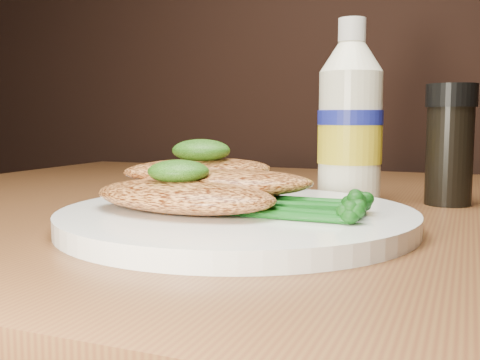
% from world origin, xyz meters
% --- Properties ---
extents(plate, '(0.30, 0.30, 0.02)m').
position_xyz_m(plate, '(-0.07, 0.90, 0.76)').
color(plate, white).
rests_on(plate, dining_table).
extents(chicken_front, '(0.17, 0.11, 0.03)m').
position_xyz_m(chicken_front, '(-0.11, 0.87, 0.78)').
color(chicken_front, '#DD8B46').
rests_on(chicken_front, plate).
extents(chicken_mid, '(0.17, 0.12, 0.02)m').
position_xyz_m(chicken_mid, '(-0.08, 0.91, 0.79)').
color(chicken_mid, '#DD8B46').
rests_on(chicken_mid, plate).
extents(chicken_back, '(0.15, 0.15, 0.02)m').
position_xyz_m(chicken_back, '(-0.12, 0.94, 0.79)').
color(chicken_back, '#DD8B46').
rests_on(chicken_back, plate).
extents(pesto_front, '(0.06, 0.06, 0.02)m').
position_xyz_m(pesto_front, '(-0.11, 0.87, 0.80)').
color(pesto_front, black).
rests_on(pesto_front, chicken_front).
extents(pesto_back, '(0.07, 0.06, 0.02)m').
position_xyz_m(pesto_back, '(-0.12, 0.94, 0.81)').
color(pesto_back, black).
rests_on(pesto_back, chicken_back).
extents(broccolini_bundle, '(0.15, 0.12, 0.02)m').
position_xyz_m(broccolini_bundle, '(-0.02, 0.90, 0.78)').
color(broccolini_bundle, '#125416').
rests_on(broccolini_bundle, plate).
extents(mayo_bottle, '(0.08, 0.08, 0.20)m').
position_xyz_m(mayo_bottle, '(-0.01, 1.08, 0.85)').
color(mayo_bottle, white).
rests_on(mayo_bottle, dining_table).
extents(pepper_grinder, '(0.06, 0.06, 0.13)m').
position_xyz_m(pepper_grinder, '(0.09, 1.10, 0.81)').
color(pepper_grinder, black).
rests_on(pepper_grinder, dining_table).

